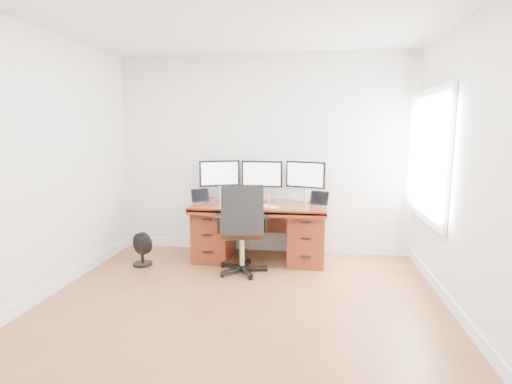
# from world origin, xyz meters

# --- Properties ---
(ground) EXTENTS (4.50, 4.50, 0.00)m
(ground) POSITION_xyz_m (0.00, 0.00, 0.00)
(ground) COLOR brown
(ground) RESTS_ON ground
(back_wall) EXTENTS (4.00, 0.10, 2.70)m
(back_wall) POSITION_xyz_m (0.00, 2.25, 1.35)
(back_wall) COLOR silver
(back_wall) RESTS_ON ground
(right_wall) EXTENTS (0.10, 4.50, 2.70)m
(right_wall) POSITION_xyz_m (2.00, 0.11, 1.35)
(right_wall) COLOR silver
(right_wall) RESTS_ON ground
(desk) EXTENTS (1.70, 0.80, 0.75)m
(desk) POSITION_xyz_m (0.00, 1.83, 0.40)
(desk) COLOR #602313
(desk) RESTS_ON ground
(office_chair) EXTENTS (0.68, 0.68, 1.09)m
(office_chair) POSITION_xyz_m (-0.13, 1.28, 0.36)
(office_chair) COLOR black
(office_chair) RESTS_ON ground
(floor_fan) EXTENTS (0.29, 0.24, 0.42)m
(floor_fan) POSITION_xyz_m (-1.43, 1.39, 0.20)
(floor_fan) COLOR black
(floor_fan) RESTS_ON ground
(monitor_left) EXTENTS (0.52, 0.26, 0.53)m
(monitor_left) POSITION_xyz_m (-0.58, 2.07, 1.09)
(monitor_left) COLOR silver
(monitor_left) RESTS_ON desk
(monitor_center) EXTENTS (0.55, 0.15, 0.53)m
(monitor_center) POSITION_xyz_m (-0.00, 2.07, 1.09)
(monitor_center) COLOR silver
(monitor_center) RESTS_ON desk
(monitor_right) EXTENTS (0.52, 0.24, 0.53)m
(monitor_right) POSITION_xyz_m (0.58, 2.07, 1.09)
(monitor_right) COLOR silver
(monitor_right) RESTS_ON desk
(tablet_left) EXTENTS (0.24, 0.19, 0.19)m
(tablet_left) POSITION_xyz_m (-0.77, 1.75, 0.84)
(tablet_left) COLOR silver
(tablet_left) RESTS_ON desk
(tablet_right) EXTENTS (0.25, 0.16, 0.19)m
(tablet_right) POSITION_xyz_m (0.76, 1.75, 0.84)
(tablet_right) COLOR silver
(tablet_right) RESTS_ON desk
(keyboard) EXTENTS (0.28, 0.15, 0.01)m
(keyboard) POSITION_xyz_m (0.00, 1.62, 0.76)
(keyboard) COLOR silver
(keyboard) RESTS_ON desk
(trackpad) EXTENTS (0.15, 0.15, 0.01)m
(trackpad) POSITION_xyz_m (0.21, 1.58, 0.76)
(trackpad) COLOR #BABCC1
(trackpad) RESTS_ON desk
(drawing_tablet) EXTENTS (0.25, 0.17, 0.01)m
(drawing_tablet) POSITION_xyz_m (-0.25, 1.65, 0.76)
(drawing_tablet) COLOR black
(drawing_tablet) RESTS_ON desk
(phone) EXTENTS (0.12, 0.07, 0.01)m
(phone) POSITION_xyz_m (-0.04, 1.75, 0.76)
(phone) COLOR black
(phone) RESTS_ON desk
(figurine_purple) EXTENTS (0.04, 0.04, 0.09)m
(figurine_purple) POSITION_xyz_m (-0.38, 1.95, 0.80)
(figurine_purple) COLOR #9E71D2
(figurine_purple) RESTS_ON desk
(figurine_yellow) EXTENTS (0.04, 0.04, 0.09)m
(figurine_yellow) POSITION_xyz_m (-0.24, 1.95, 0.80)
(figurine_yellow) COLOR #E3D063
(figurine_yellow) RESTS_ON desk
(figurine_pink) EXTENTS (0.04, 0.04, 0.09)m
(figurine_pink) POSITION_xyz_m (-0.13, 1.95, 0.80)
(figurine_pink) COLOR pink
(figurine_pink) RESTS_ON desk
(figurine_orange) EXTENTS (0.04, 0.04, 0.09)m
(figurine_orange) POSITION_xyz_m (0.10, 1.95, 0.80)
(figurine_orange) COLOR #FF8740
(figurine_orange) RESTS_ON desk
(figurine_blue) EXTENTS (0.04, 0.04, 0.09)m
(figurine_blue) POSITION_xyz_m (0.23, 1.95, 0.80)
(figurine_blue) COLOR #6189F2
(figurine_blue) RESTS_ON desk
(figurine_brown) EXTENTS (0.04, 0.04, 0.09)m
(figurine_brown) POSITION_xyz_m (0.37, 1.95, 0.80)
(figurine_brown) COLOR brown
(figurine_brown) RESTS_ON desk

